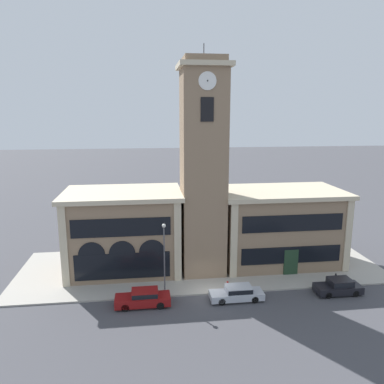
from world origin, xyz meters
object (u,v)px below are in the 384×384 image
(fire_hydrant, at_px, (228,286))
(street_lamp, at_px, (164,250))
(parked_car_near, at_px, (143,298))
(parked_car_mid, at_px, (237,293))
(bollard, at_px, (336,279))
(parked_car_far, at_px, (339,286))

(fire_hydrant, bearing_deg, street_lamp, -178.37)
(parked_car_near, height_order, parked_car_mid, parked_car_near)
(parked_car_near, distance_m, parked_car_mid, 8.36)
(street_lamp, bearing_deg, fire_hydrant, 1.63)
(bollard, bearing_deg, parked_car_far, -109.36)
(parked_car_far, distance_m, bollard, 1.82)
(street_lamp, height_order, bollard, street_lamp)
(parked_car_near, bearing_deg, bollard, -175.08)
(street_lamp, bearing_deg, parked_car_near, -141.02)
(parked_car_near, bearing_deg, fire_hydrant, -167.84)
(parked_car_near, bearing_deg, street_lamp, -141.36)
(street_lamp, bearing_deg, bollard, 0.48)
(parked_car_mid, xyz_separation_m, parked_car_far, (9.66, -0.00, 0.06))
(parked_car_mid, height_order, bollard, parked_car_mid)
(parked_car_far, xyz_separation_m, bollard, (0.60, 1.72, -0.08))
(parked_car_mid, distance_m, parked_car_far, 9.66)
(street_lamp, distance_m, bollard, 17.11)
(bollard, distance_m, fire_hydrant, 10.77)
(parked_car_mid, distance_m, fire_hydrant, 1.82)
(parked_car_far, distance_m, fire_hydrant, 10.31)
(parked_car_far, bearing_deg, fire_hydrant, -10.08)
(parked_car_near, relative_size, street_lamp, 0.71)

